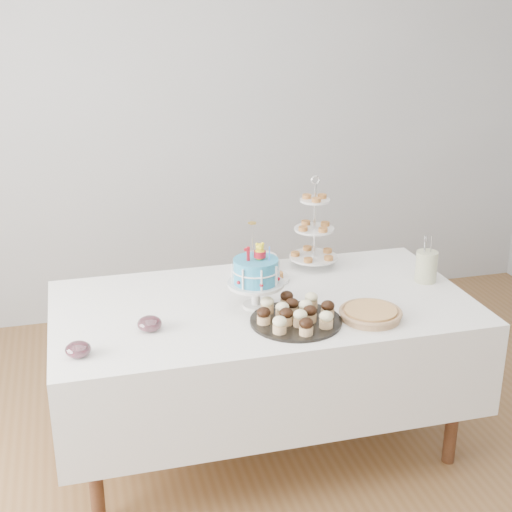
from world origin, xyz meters
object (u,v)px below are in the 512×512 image
object	(u,v)px
birthday_cake	(256,285)
utensil_pitcher	(426,265)
jam_bowl_b	(150,324)
cupcake_tray	(296,313)
plate_stack	(259,263)
pie	(371,313)
jam_bowl_a	(78,350)
table	(263,346)
tiered_stand	(314,229)
pastry_plate	(263,276)

from	to	relation	value
birthday_cake	utensil_pitcher	bearing A→B (deg)	6.37
birthday_cake	jam_bowl_b	world-z (taller)	birthday_cake
cupcake_tray	plate_stack	bearing A→B (deg)	88.98
birthday_cake	pie	size ratio (longest dim) A/B	1.42
birthday_cake	cupcake_tray	distance (m)	0.25
plate_stack	jam_bowl_a	xyz separation A→B (m)	(-0.93, -0.71, -0.01)
table	tiered_stand	bearing A→B (deg)	44.54
utensil_pitcher	cupcake_tray	bearing A→B (deg)	-178.52
cupcake_tray	pastry_plate	distance (m)	0.51
plate_stack	pastry_plate	size ratio (longest dim) A/B	0.69
birthday_cake	plate_stack	world-z (taller)	birthday_cake
pastry_plate	table	bearing A→B (deg)	-104.84
birthday_cake	table	bearing A→B (deg)	44.97
cupcake_tray	jam_bowl_a	bearing A→B (deg)	-175.80
jam_bowl_b	birthday_cake	bearing A→B (deg)	12.97
table	jam_bowl_b	distance (m)	0.62
plate_stack	utensil_pitcher	bearing A→B (deg)	-26.06
cupcake_tray	pie	world-z (taller)	cupcake_tray
tiered_stand	pastry_plate	size ratio (longest dim) A/B	1.81
plate_stack	jam_bowl_a	size ratio (longest dim) A/B	1.81
pastry_plate	utensil_pitcher	distance (m)	0.81
tiered_stand	pastry_plate	world-z (taller)	tiered_stand
birthday_cake	tiered_stand	distance (m)	0.59
pastry_plate	cupcake_tray	bearing A→B (deg)	-89.00
pie	tiered_stand	bearing A→B (deg)	92.96
jam_bowl_b	tiered_stand	bearing A→B (deg)	29.85
pastry_plate	jam_bowl_a	distance (m)	1.08
pie	tiered_stand	size ratio (longest dim) A/B	0.57
tiered_stand	jam_bowl_b	distance (m)	1.07
tiered_stand	pie	bearing A→B (deg)	-87.04
cupcake_tray	plate_stack	distance (m)	0.65
cupcake_tray	pie	xyz separation A→B (m)	(0.33, -0.05, -0.02)
birthday_cake	pastry_plate	xyz separation A→B (m)	(0.12, 0.31, -0.09)
table	jam_bowl_b	size ratio (longest dim) A/B	18.28
tiered_stand	utensil_pitcher	bearing A→B (deg)	-35.32
table	utensil_pitcher	world-z (taller)	utensil_pitcher
tiered_stand	utensil_pitcher	size ratio (longest dim) A/B	2.05
jam_bowl_a	jam_bowl_b	size ratio (longest dim) A/B	0.97
tiered_stand	birthday_cake	bearing A→B (deg)	-135.57
pastry_plate	birthday_cake	bearing A→B (deg)	-110.76
table	cupcake_tray	xyz separation A→B (m)	(0.08, -0.25, 0.27)
birthday_cake	jam_bowl_a	xyz separation A→B (m)	(-0.79, -0.27, -0.08)
cupcake_tray	utensil_pitcher	world-z (taller)	utensil_pitcher
pie	cupcake_tray	bearing A→B (deg)	171.77
pastry_plate	jam_bowl_a	bearing A→B (deg)	-147.65
table	cupcake_tray	bearing A→B (deg)	-72.43
table	pie	size ratio (longest dim) A/B	6.93
table	pastry_plate	xyz separation A→B (m)	(0.07, 0.26, 0.24)
table	jam_bowl_a	size ratio (longest dim) A/B	18.88
pie	utensil_pitcher	size ratio (longest dim) A/B	1.17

